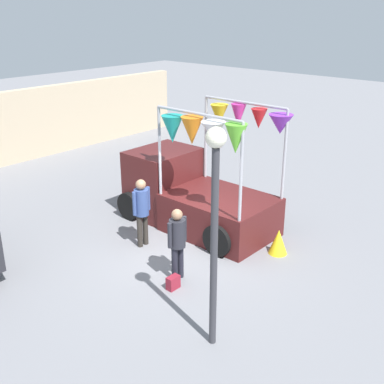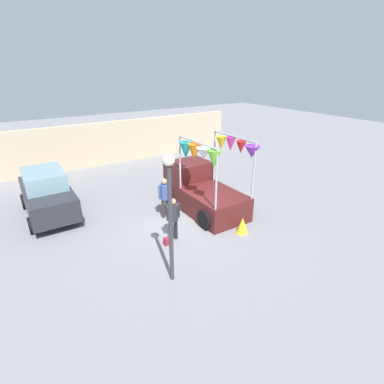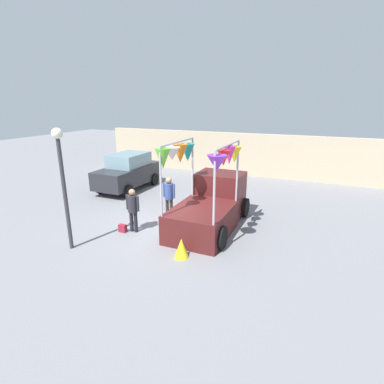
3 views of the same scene
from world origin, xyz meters
name	(u,v)px [view 3 (image 3 of 3)]	position (x,y,z in m)	size (l,w,h in m)	color
ground_plane	(164,227)	(0.00, 0.00, 0.00)	(60.00, 60.00, 0.00)	slate
vendor_truck	(211,201)	(1.51, 0.93, 0.94)	(2.50, 4.18, 3.24)	#4C1919
parked_car	(128,171)	(-4.16, 3.75, 0.94)	(1.88, 4.00, 1.88)	#26262B
person_customer	(133,206)	(-0.80, -0.77, 0.96)	(0.53, 0.34, 1.59)	black
person_vendor	(169,194)	(-0.25, 0.91, 1.02)	(0.53, 0.34, 1.68)	#2D2823
handbag	(123,228)	(-1.15, -0.97, 0.14)	(0.28, 0.16, 0.28)	maroon
street_lamp	(62,172)	(-1.92, -2.63, 2.48)	(0.32, 0.32, 3.78)	#333338
brick_boundary_wall	(234,154)	(0.00, 9.28, 1.30)	(18.00, 0.36, 2.60)	tan
folded_kite_bundle_sunflower	(181,248)	(1.56, -1.75, 0.30)	(0.44, 0.44, 0.60)	yellow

